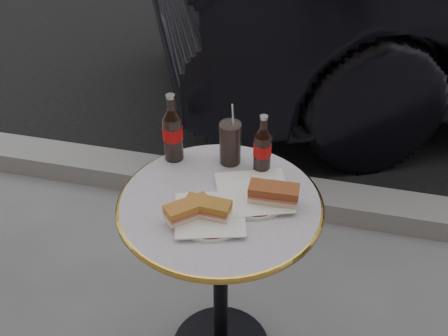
% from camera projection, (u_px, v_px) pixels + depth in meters
% --- Properties ---
extents(curb, '(40.00, 0.20, 0.12)m').
position_uv_depth(curb, '(264.00, 192.00, 2.78)').
color(curb, gray).
rests_on(curb, ground).
extents(bistro_table, '(0.62, 0.62, 0.73)m').
position_uv_depth(bistro_table, '(221.00, 284.00, 1.89)').
color(bistro_table, '#BAB2C4').
rests_on(bistro_table, ground).
extents(plate_left, '(0.23, 0.23, 0.01)m').
position_uv_depth(plate_left, '(210.00, 216.00, 1.61)').
color(plate_left, white).
rests_on(plate_left, bistro_table).
extents(plate_right, '(0.26, 0.26, 0.01)m').
position_uv_depth(plate_right, '(253.00, 194.00, 1.69)').
color(plate_right, white).
rests_on(plate_right, bistro_table).
extents(sandwich_left_a, '(0.14, 0.13, 0.05)m').
position_uv_depth(sandwich_left_a, '(188.00, 211.00, 1.59)').
color(sandwich_left_a, '#B26E2D').
rests_on(sandwich_left_a, plate_left).
extents(sandwich_left_b, '(0.13, 0.07, 0.05)m').
position_uv_depth(sandwich_left_b, '(208.00, 209.00, 1.59)').
color(sandwich_left_b, '#A16C28').
rests_on(sandwich_left_b, plate_left).
extents(sandwich_right, '(0.15, 0.07, 0.05)m').
position_uv_depth(sandwich_right, '(274.00, 194.00, 1.64)').
color(sandwich_right, brown).
rests_on(sandwich_right, plate_right).
extents(cola_bottle_left, '(0.08, 0.08, 0.24)m').
position_uv_depth(cola_bottle_left, '(172.00, 127.00, 1.78)').
color(cola_bottle_left, black).
rests_on(cola_bottle_left, bistro_table).
extents(cola_bottle_right, '(0.07, 0.07, 0.21)m').
position_uv_depth(cola_bottle_right, '(263.00, 144.00, 1.73)').
color(cola_bottle_right, black).
rests_on(cola_bottle_right, bistro_table).
extents(cola_glass, '(0.08, 0.08, 0.15)m').
position_uv_depth(cola_glass, '(230.00, 143.00, 1.79)').
color(cola_glass, black).
rests_on(cola_glass, bistro_table).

